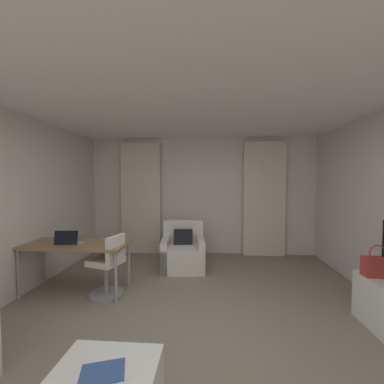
{
  "coord_description": "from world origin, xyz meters",
  "views": [
    {
      "loc": [
        0.19,
        -2.47,
        1.64
      ],
      "look_at": [
        -0.11,
        1.51,
        1.46
      ],
      "focal_mm": 22.69,
      "sensor_mm": 36.0,
      "label": 1
    }
  ],
  "objects_px": {
    "laptop": "(69,242)",
    "handbag_primary": "(377,266)",
    "magazine_open": "(102,373)",
    "desk_chair": "(108,269)",
    "armchair": "(183,253)",
    "desk": "(76,247)"
  },
  "relations": [
    {
      "from": "desk",
      "to": "desk_chair",
      "type": "bearing_deg",
      "value": -9.87
    },
    {
      "from": "magazine_open",
      "to": "laptop",
      "type": "bearing_deg",
      "value": 126.09
    },
    {
      "from": "armchair",
      "to": "magazine_open",
      "type": "distance_m",
      "value": 3.04
    },
    {
      "from": "handbag_primary",
      "to": "magazine_open",
      "type": "bearing_deg",
      "value": -152.01
    },
    {
      "from": "magazine_open",
      "to": "desk_chair",
      "type": "bearing_deg",
      "value": 112.18
    },
    {
      "from": "laptop",
      "to": "handbag_primary",
      "type": "bearing_deg",
      "value": -6.08
    },
    {
      "from": "armchair",
      "to": "desk",
      "type": "bearing_deg",
      "value": -142.15
    },
    {
      "from": "laptop",
      "to": "desk_chair",
      "type": "bearing_deg",
      "value": 0.98
    },
    {
      "from": "armchair",
      "to": "desk",
      "type": "xyz_separation_m",
      "value": [
        -1.45,
        -1.13,
        0.39
      ]
    },
    {
      "from": "desk_chair",
      "to": "laptop",
      "type": "relative_size",
      "value": 2.56
    },
    {
      "from": "laptop",
      "to": "handbag_primary",
      "type": "distance_m",
      "value": 3.94
    },
    {
      "from": "armchair",
      "to": "handbag_primary",
      "type": "bearing_deg",
      "value": -34.32
    },
    {
      "from": "armchair",
      "to": "laptop",
      "type": "relative_size",
      "value": 2.59
    },
    {
      "from": "armchair",
      "to": "laptop",
      "type": "bearing_deg",
      "value": -140.81
    },
    {
      "from": "desk",
      "to": "laptop",
      "type": "xyz_separation_m",
      "value": [
        -0.06,
        -0.1,
        0.1
      ]
    },
    {
      "from": "desk",
      "to": "magazine_open",
      "type": "relative_size",
      "value": 4.54
    },
    {
      "from": "laptop",
      "to": "handbag_primary",
      "type": "height_order",
      "value": "laptop"
    },
    {
      "from": "armchair",
      "to": "laptop",
      "type": "height_order",
      "value": "laptop"
    },
    {
      "from": "desk",
      "to": "desk_chair",
      "type": "height_order",
      "value": "desk_chair"
    },
    {
      "from": "desk",
      "to": "laptop",
      "type": "bearing_deg",
      "value": -118.76
    },
    {
      "from": "laptop",
      "to": "magazine_open",
      "type": "height_order",
      "value": "laptop"
    },
    {
      "from": "laptop",
      "to": "armchair",
      "type": "bearing_deg",
      "value": 39.19
    }
  ]
}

